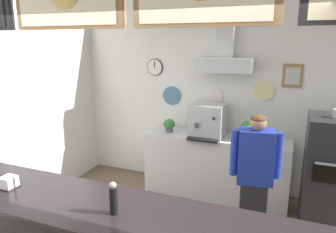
% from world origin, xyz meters
% --- Properties ---
extents(back_wall_assembly, '(4.58, 2.86, 2.96)m').
position_xyz_m(back_wall_assembly, '(0.01, 2.47, 1.58)').
color(back_wall_assembly, gray).
rests_on(back_wall_assembly, ground_plane).
extents(back_prep_counter, '(2.11, 0.53, 0.93)m').
position_xyz_m(back_prep_counter, '(0.11, 2.24, 0.46)').
color(back_prep_counter, silver).
rests_on(back_prep_counter, ground_plane).
extents(pizza_oven, '(0.62, 0.73, 1.52)m').
position_xyz_m(pizza_oven, '(1.62, 1.98, 0.71)').
color(pizza_oven, '#232326').
rests_on(pizza_oven, ground_plane).
extents(shop_worker, '(0.52, 0.28, 1.57)m').
position_xyz_m(shop_worker, '(0.79, 1.10, 0.85)').
color(shop_worker, '#232328').
rests_on(shop_worker, ground_plane).
extents(espresso_machine, '(0.48, 0.54, 0.48)m').
position_xyz_m(espresso_machine, '(-0.02, 2.21, 1.17)').
color(espresso_machine, '#B7BABF').
rests_on(espresso_machine, back_prep_counter).
extents(potted_sage, '(0.16, 0.16, 0.19)m').
position_xyz_m(potted_sage, '(0.89, 2.27, 1.04)').
color(potted_sage, '#9E563D').
rests_on(potted_sage, back_prep_counter).
extents(potted_oregano, '(0.17, 0.17, 0.20)m').
position_xyz_m(potted_oregano, '(-0.62, 2.21, 1.04)').
color(potted_oregano, '#4C4C51').
rests_on(potted_oregano, back_prep_counter).
extents(potted_thyme, '(0.22, 0.22, 0.28)m').
position_xyz_m(potted_thyme, '(0.56, 2.22, 1.09)').
color(potted_thyme, beige).
rests_on(potted_thyme, back_prep_counter).
extents(pepper_grinder, '(0.06, 0.06, 0.25)m').
position_xyz_m(pepper_grinder, '(-0.03, -0.36, 1.20)').
color(pepper_grinder, black).
rests_on(pepper_grinder, service_counter).
extents(napkin_holder, '(0.15, 0.14, 0.12)m').
position_xyz_m(napkin_holder, '(-1.09, -0.34, 1.12)').
color(napkin_holder, '#262628').
rests_on(napkin_holder, service_counter).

